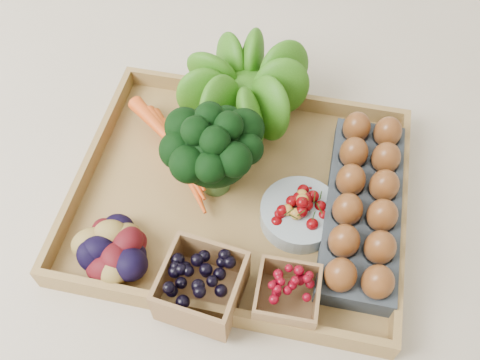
% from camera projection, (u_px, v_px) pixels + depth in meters
% --- Properties ---
extents(ground, '(4.00, 4.00, 0.00)m').
position_uv_depth(ground, '(240.00, 199.00, 0.93)').
color(ground, beige).
rests_on(ground, ground).
extents(tray, '(0.55, 0.45, 0.01)m').
position_uv_depth(tray, '(240.00, 197.00, 0.93)').
color(tray, '#A57F45').
rests_on(tray, ground).
extents(carrots, '(0.19, 0.14, 0.05)m').
position_uv_depth(carrots, '(178.00, 152.00, 0.94)').
color(carrots, '#EA5117').
rests_on(carrots, tray).
extents(lettuce, '(0.16, 0.16, 0.16)m').
position_uv_depth(lettuce, '(246.00, 84.00, 0.96)').
color(lettuce, '#24570D').
rests_on(lettuce, tray).
extents(broccoli, '(0.16, 0.16, 0.13)m').
position_uv_depth(broccoli, '(215.00, 163.00, 0.88)').
color(broccoli, black).
rests_on(broccoli, tray).
extents(cherry_bowl, '(0.13, 0.13, 0.03)m').
position_uv_depth(cherry_bowl, '(299.00, 214.00, 0.88)').
color(cherry_bowl, '#8C9EA5').
rests_on(cherry_bowl, tray).
extents(egg_carton, '(0.12, 0.34, 0.04)m').
position_uv_depth(egg_carton, '(362.00, 209.00, 0.88)').
color(egg_carton, '#383F47').
rests_on(egg_carton, tray).
extents(potatoes, '(0.14, 0.14, 0.08)m').
position_uv_depth(potatoes, '(113.00, 246.00, 0.82)').
color(potatoes, '#440A10').
rests_on(potatoes, tray).
extents(punnet_blackberry, '(0.13, 0.13, 0.08)m').
position_uv_depth(punnet_blackberry, '(202.00, 286.00, 0.78)').
color(punnet_blackberry, black).
rests_on(punnet_blackberry, tray).
extents(punnet_raspberry, '(0.09, 0.09, 0.06)m').
position_uv_depth(punnet_raspberry, '(287.00, 296.00, 0.78)').
color(punnet_raspberry, '#660411').
rests_on(punnet_raspberry, tray).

